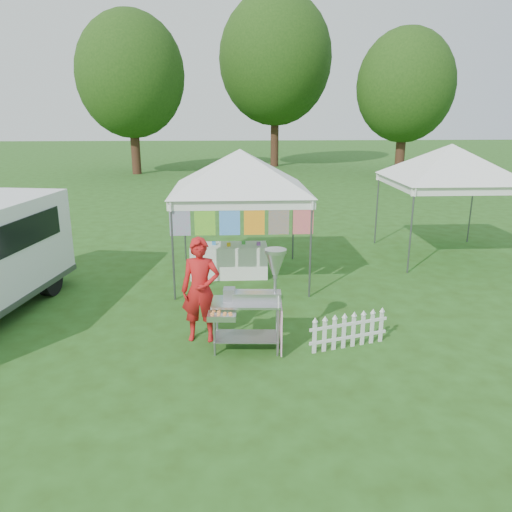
{
  "coord_description": "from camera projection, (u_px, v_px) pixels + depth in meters",
  "views": [
    {
      "loc": [
        -0.25,
        -7.81,
        3.82
      ],
      "look_at": [
        0.25,
        1.48,
        1.1
      ],
      "focal_mm": 35.0,
      "sensor_mm": 36.0,
      "label": 1
    }
  ],
  "objects": [
    {
      "name": "picket_fence",
      "position": [
        349.0,
        331.0,
        8.29
      ],
      "size": [
        1.39,
        0.44,
        0.56
      ],
      "rotation": [
        0.0,
        0.0,
        0.29
      ],
      "color": "silver",
      "rests_on": "ground"
    },
    {
      "name": "canopy_main",
      "position": [
        240.0,
        149.0,
        11.08
      ],
      "size": [
        4.24,
        4.24,
        3.45
      ],
      "color": "#59595E",
      "rests_on": "ground"
    },
    {
      "name": "donut_cart",
      "position": [
        258.0,
        292.0,
        8.01
      ],
      "size": [
        1.28,
        0.8,
        1.72
      ],
      "rotation": [
        0.0,
        0.0,
        -0.07
      ],
      "color": "gray",
      "rests_on": "ground"
    },
    {
      "name": "tree_mid",
      "position": [
        275.0,
        59.0,
        33.56
      ],
      "size": [
        7.6,
        7.6,
        11.52
      ],
      "color": "#3A1F15",
      "rests_on": "ground"
    },
    {
      "name": "ground",
      "position": [
        246.0,
        342.0,
        8.57
      ],
      "size": [
        120.0,
        120.0,
        0.0
      ],
      "primitive_type": "plane",
      "color": "#284A15",
      "rests_on": "ground"
    },
    {
      "name": "canopy_right",
      "position": [
        452.0,
        144.0,
        12.81
      ],
      "size": [
        4.24,
        4.24,
        3.45
      ],
      "color": "#59595E",
      "rests_on": "ground"
    },
    {
      "name": "vendor",
      "position": [
        201.0,
        290.0,
        8.42
      ],
      "size": [
        0.7,
        0.5,
        1.81
      ],
      "primitive_type": "imported",
      "rotation": [
        0.0,
        0.0,
        -0.1
      ],
      "color": "#B61617",
      "rests_on": "ground"
    },
    {
      "name": "display_table",
      "position": [
        229.0,
        261.0,
        11.86
      ],
      "size": [
        1.8,
        0.7,
        0.78
      ],
      "primitive_type": "cube",
      "color": "white",
      "rests_on": "ground"
    },
    {
      "name": "tree_left",
      "position": [
        131.0,
        75.0,
        29.62
      ],
      "size": [
        6.4,
        6.4,
        9.53
      ],
      "color": "#3A1F15",
      "rests_on": "ground"
    },
    {
      "name": "tree_right",
      "position": [
        405.0,
        86.0,
        28.72
      ],
      "size": [
        5.6,
        5.6,
        8.42
      ],
      "color": "#3A1F15",
      "rests_on": "ground"
    }
  ]
}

